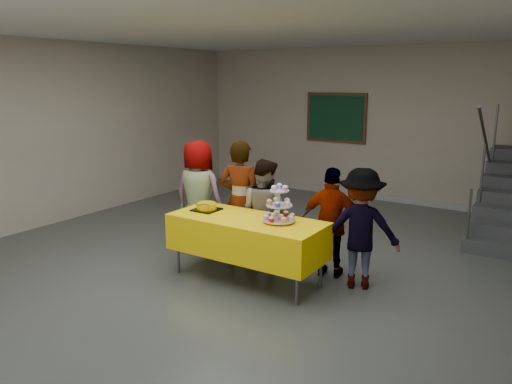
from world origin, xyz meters
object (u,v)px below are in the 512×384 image
Objects in this scene: schoolchild_c at (264,212)px; schoolchild_d at (332,223)px; noticeboard at (336,118)px; cupcake_stand at (279,209)px; schoolchild_e at (361,228)px; bake_table at (247,236)px; bear_cake at (207,206)px; schoolchild_a at (199,195)px; schoolchild_b at (241,201)px.

schoolchild_d is (0.93, 0.06, -0.01)m from schoolchild_c.
schoolchild_c is 4.38m from noticeboard.
schoolchild_e is at bearing 31.57° from cupcake_stand.
cupcake_stand is at bearing 9.73° from schoolchild_e.
schoolchild_e is at bearing -177.06° from schoolchild_c.
cupcake_stand reaches higher than bake_table.
cupcake_stand is 1.04m from bear_cake.
schoolchild_a reaches higher than schoolchild_e.
schoolchild_d reaches higher than bear_cake.
schoolchild_a is 4.26m from noticeboard.
schoolchild_e is (0.80, 0.49, -0.23)m from cupcake_stand.
schoolchild_b is 1.29m from schoolchild_d.
schoolchild_a reaches higher than schoolchild_c.
noticeboard is at bearing -72.71° from schoolchild_c.
schoolchild_b reaches higher than schoolchild_e.
schoolchild_b reaches higher than bake_table.
bear_cake is 0.23× the size of schoolchild_a.
cupcake_stand is at bearing 46.03° from schoolchild_d.
schoolchild_e reaches higher than schoolchild_d.
schoolchild_a is 1.12× the size of schoolchild_c.
schoolchild_b reaches higher than schoolchild_c.
bake_table is 1.04m from schoolchild_d.
bake_table is 0.78m from schoolchild_b.
schoolchild_b is at bearing 150.55° from cupcake_stand.
bear_cake is at bearing -5.74° from schoolchild_e.
schoolchild_e reaches higher than cupcake_stand.
cupcake_stand is 0.32× the size of schoolchild_c.
schoolchild_b is (-0.48, 0.56, 0.25)m from bake_table.
schoolchild_a is 1.14× the size of schoolchild_d.
bake_table is 5.01m from noticeboard.
noticeboard is (-1.04, 4.79, 1.04)m from bake_table.
cupcake_stand is 0.80m from schoolchild_c.
schoolchild_b is (0.76, -0.05, 0.03)m from schoolchild_a.
bear_cake is 0.26× the size of schoolchild_e.
schoolchild_e is (1.83, 0.53, -0.13)m from bear_cake.
schoolchild_b is at bearing 170.17° from schoolchild_a.
schoolchild_c reaches higher than schoolchild_d.
schoolchild_d is at bearing -171.46° from schoolchild_c.
noticeboard is (-0.56, 4.23, 0.80)m from schoolchild_b.
schoolchild_d is 4.61m from noticeboard.
schoolchild_c is at bearing 135.04° from cupcake_stand.
schoolchild_b is at bearing 12.15° from schoolchild_c.
schoolchild_c is (0.34, 0.04, -0.11)m from schoolchild_b.
noticeboard reaches higher than cupcake_stand.
schoolchild_a is at bearing -92.75° from noticeboard.
cupcake_stand is 0.33× the size of schoolchild_d.
schoolchild_c is 1.07× the size of noticeboard.
bear_cake reaches higher than bake_table.
schoolchild_e reaches higher than bake_table.
schoolchild_a is 2.44m from schoolchild_e.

